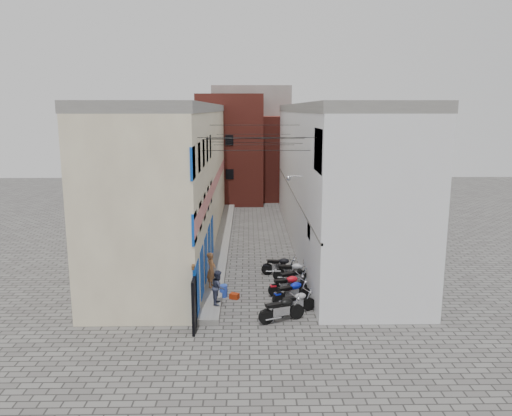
{
  "coord_description": "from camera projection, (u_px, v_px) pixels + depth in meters",
  "views": [
    {
      "loc": [
        -0.39,
        -19.01,
        8.67
      ],
      "look_at": [
        0.08,
        9.53,
        3.0
      ],
      "focal_mm": 35.0,
      "sensor_mm": 36.0,
      "label": 1
    }
  ],
  "objects": [
    {
      "name": "building_far_brick_right",
      "position": [
        282.0,
        157.0,
        49.03
      ],
      "size": [
        5.0,
        6.0,
        8.0
      ],
      "primitive_type": "cube",
      "color": "maroon",
      "rests_on": "ground"
    },
    {
      "name": "ground",
      "position": [
        258.0,
        325.0,
        20.34
      ],
      "size": [
        90.0,
        90.0,
        0.0
      ],
      "primitive_type": "plane",
      "color": "#54514F",
      "rests_on": "ground"
    },
    {
      "name": "water_jug_far",
      "position": [
        224.0,
        290.0,
        23.71
      ],
      "size": [
        0.38,
        0.38,
        0.48
      ],
      "primitive_type": "cylinder",
      "rotation": [
        0.0,
        0.0,
        0.28
      ],
      "color": "#2675C0",
      "rests_on": "ground"
    },
    {
      "name": "motorcycle_g",
      "position": [
        280.0,
        265.0,
        26.41
      ],
      "size": [
        2.02,
        0.82,
        1.14
      ],
      "primitive_type": null,
      "rotation": [
        0.0,
        0.0,
        -1.67
      ],
      "color": "black",
      "rests_on": "ground"
    },
    {
      "name": "building_far_concrete",
      "position": [
        251.0,
        140.0,
        52.61
      ],
      "size": [
        8.0,
        5.0,
        11.0
      ],
      "primitive_type": "cube",
      "color": "slate",
      "rests_on": "ground"
    },
    {
      "name": "motorcycle_e",
      "position": [
        294.0,
        277.0,
        24.43
      ],
      "size": [
        2.15,
        1.59,
        1.21
      ],
      "primitive_type": null,
      "rotation": [
        0.0,
        0.0,
        -1.06
      ],
      "color": "black",
      "rests_on": "ground"
    },
    {
      "name": "person_a",
      "position": [
        211.0,
        270.0,
        23.91
      ],
      "size": [
        0.53,
        0.7,
        1.71
      ],
      "primitive_type": "imported",
      "rotation": [
        0.0,
        0.0,
        1.35
      ],
      "color": "#955E36",
      "rests_on": "plinth"
    },
    {
      "name": "plinth",
      "position": [
        223.0,
        240.0,
        33.03
      ],
      "size": [
        0.9,
        26.0,
        0.25
      ],
      "primitive_type": "cube",
      "color": "slate",
      "rests_on": "ground"
    },
    {
      "name": "motorcycle_f",
      "position": [
        293.0,
        270.0,
        25.42
      ],
      "size": [
        2.1,
        0.88,
        1.18
      ],
      "primitive_type": null,
      "rotation": [
        0.0,
        0.0,
        -1.69
      ],
      "color": "#A5A5AA",
      "rests_on": "ground"
    },
    {
      "name": "motorcycle_c",
      "position": [
        292.0,
        291.0,
        22.64
      ],
      "size": [
        2.05,
        1.44,
        1.14
      ],
      "primitive_type": null,
      "rotation": [
        0.0,
        0.0,
        -1.11
      ],
      "color": "#0B1CAD",
      "rests_on": "ground"
    },
    {
      "name": "red_crate",
      "position": [
        234.0,
        296.0,
        23.19
      ],
      "size": [
        0.49,
        0.45,
        0.25
      ],
      "primitive_type": "cube",
      "rotation": [
        0.0,
        0.0,
        -0.44
      ],
      "color": "#9B280B",
      "rests_on": "ground"
    },
    {
      "name": "overhead_wires",
      "position": [
        255.0,
        139.0,
        26.45
      ],
      "size": [
        5.8,
        13.02,
        1.32
      ],
      "color": "black",
      "rests_on": "ground"
    },
    {
      "name": "motorcycle_b",
      "position": [
        296.0,
        301.0,
        21.48
      ],
      "size": [
        1.93,
        1.3,
        1.07
      ],
      "primitive_type": null,
      "rotation": [
        0.0,
        0.0,
        -1.15
      ],
      "color": "#A0A0A4",
      "rests_on": "ground"
    },
    {
      "name": "building_far_brick_left",
      "position": [
        231.0,
        149.0,
        46.79
      ],
      "size": [
        6.0,
        6.0,
        10.0
      ],
      "primitive_type": "cube",
      "color": "maroon",
      "rests_on": "ground"
    },
    {
      "name": "building_left",
      "position": [
        177.0,
        175.0,
        32.08
      ],
      "size": [
        5.1,
        27.0,
        9.0
      ],
      "color": "#C3B493",
      "rests_on": "ground"
    },
    {
      "name": "person_b",
      "position": [
        218.0,
        287.0,
        21.85
      ],
      "size": [
        0.61,
        0.76,
        1.52
      ],
      "primitive_type": "imported",
      "rotation": [
        0.0,
        0.0,
        1.53
      ],
      "color": "#363A51",
      "rests_on": "plinth"
    },
    {
      "name": "water_jug_near",
      "position": [
        224.0,
        291.0,
        23.41
      ],
      "size": [
        0.37,
        0.37,
        0.56
      ],
      "primitive_type": "cylinder",
      "rotation": [
        0.0,
        0.0,
        0.03
      ],
      "color": "blue",
      "rests_on": "ground"
    },
    {
      "name": "building_right",
      "position": [
        331.0,
        175.0,
        32.29
      ],
      "size": [
        5.94,
        26.0,
        9.0
      ],
      "color": "white",
      "rests_on": "ground"
    },
    {
      "name": "motorcycle_a",
      "position": [
        282.0,
        308.0,
        20.61
      ],
      "size": [
        2.14,
        1.34,
        1.18
      ],
      "primitive_type": null,
      "rotation": [
        0.0,
        0.0,
        -1.2
      ],
      "color": "black",
      "rests_on": "ground"
    },
    {
      "name": "far_shopfront",
      "position": [
        252.0,
        194.0,
        44.82
      ],
      "size": [
        2.0,
        0.3,
        2.4
      ],
      "primitive_type": "cube",
      "color": "black",
      "rests_on": "ground"
    },
    {
      "name": "motorcycle_d",
      "position": [
        288.0,
        284.0,
        23.57
      ],
      "size": [
        2.03,
        1.08,
        1.12
      ],
      "primitive_type": null,
      "rotation": [
        0.0,
        0.0,
        -1.32
      ],
      "color": "red",
      "rests_on": "ground"
    }
  ]
}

